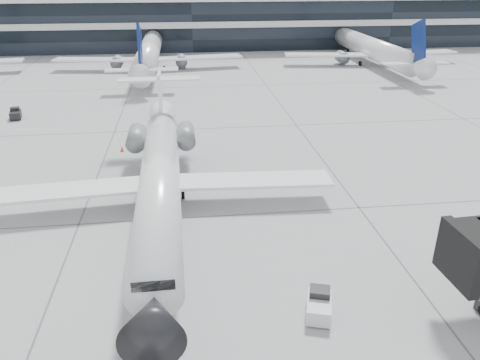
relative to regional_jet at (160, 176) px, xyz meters
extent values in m
plane|color=#949496|center=(4.38, -1.91, -2.49)|extent=(220.00, 220.00, 0.00)
cube|color=black|center=(4.38, 80.09, 2.51)|extent=(170.00, 22.00, 10.00)
cylinder|color=white|center=(0.01, -0.92, -0.08)|extent=(3.19, 25.23, 2.83)
cone|color=black|center=(0.21, -14.98, -0.08)|extent=(2.88, 2.98, 2.83)
cone|color=white|center=(-0.19, 13.36, 0.24)|extent=(2.74, 3.40, 2.69)
cube|color=white|center=(-6.82, 0.04, -0.81)|extent=(11.73, 3.69, 0.23)
cube|color=white|center=(6.82, 0.23, -0.81)|extent=(11.68, 3.37, 0.23)
cylinder|color=slate|center=(-2.21, 7.66, 0.34)|extent=(1.63, 3.59, 1.57)
cylinder|color=slate|center=(1.99, 7.72, 0.34)|extent=(1.63, 3.59, 1.57)
cube|color=white|center=(-0.18, 12.73, 2.44)|extent=(0.33, 2.73, 4.72)
cube|color=white|center=(-0.19, 13.15, 4.12)|extent=(7.58, 1.79, 0.17)
cylinder|color=black|center=(0.16, -10.89, -2.20)|extent=(0.20, 0.59, 0.59)
cylinder|color=black|center=(-1.59, 1.16, -2.16)|extent=(0.26, 0.68, 0.67)
cylinder|color=black|center=(1.56, 1.21, -2.16)|extent=(0.26, 0.68, 0.67)
cube|color=silver|center=(8.22, -12.91, -1.98)|extent=(1.74, 2.30, 0.83)
cube|color=black|center=(8.35, -12.47, -1.43)|extent=(1.22, 1.09, 0.46)
cylinder|color=black|center=(7.94, -12.06, -2.29)|extent=(0.28, 0.44, 0.41)
cylinder|color=black|center=(8.92, -12.35, -2.29)|extent=(0.28, 0.44, 0.41)
cylinder|color=black|center=(7.52, -13.47, -2.29)|extent=(0.28, 0.44, 0.41)
cylinder|color=black|center=(8.49, -13.77, -2.29)|extent=(0.28, 0.44, 0.41)
cone|color=#FF3B0D|center=(-4.16, 12.08, -2.22)|extent=(0.35, 0.35, 0.55)
cube|color=#FF3B0D|center=(-4.16, 12.08, -2.48)|extent=(0.49, 0.49, 0.03)
cube|color=black|center=(-17.60, 24.47, -2.00)|extent=(1.56, 2.18, 0.81)
cube|color=black|center=(-17.70, 24.90, -1.46)|extent=(1.14, 1.00, 0.45)
cylinder|color=black|center=(-18.24, 25.06, -2.29)|extent=(0.24, 0.42, 0.40)
cylinder|color=black|center=(-17.27, 25.27, -2.29)|extent=(0.24, 0.42, 0.40)
cylinder|color=black|center=(-17.93, 23.66, -2.29)|extent=(0.24, 0.42, 0.40)
cylinder|color=black|center=(-16.97, 23.87, -2.29)|extent=(0.24, 0.42, 0.40)
camera|label=1|loc=(2.00, -31.05, 13.57)|focal=35.00mm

